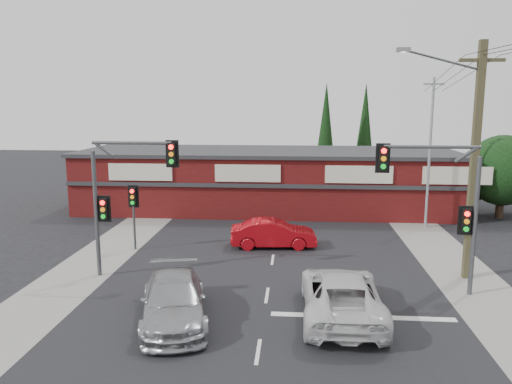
# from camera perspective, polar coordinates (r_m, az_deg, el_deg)

# --- Properties ---
(ground) EXTENTS (120.00, 120.00, 0.00)m
(ground) POSITION_cam_1_polar(r_m,az_deg,el_deg) (19.87, 1.22, -12.01)
(ground) COLOR black
(ground) RESTS_ON ground
(road_strip) EXTENTS (14.00, 70.00, 0.01)m
(road_strip) POSITION_cam_1_polar(r_m,az_deg,el_deg) (24.57, 1.93, -7.63)
(road_strip) COLOR black
(road_strip) RESTS_ON ground
(verge_left) EXTENTS (3.00, 70.00, 0.02)m
(verge_left) POSITION_cam_1_polar(r_m,az_deg,el_deg) (26.35, -17.01, -6.84)
(verge_left) COLOR gray
(verge_left) RESTS_ON ground
(verge_right) EXTENTS (3.00, 70.00, 0.02)m
(verge_right) POSITION_cam_1_polar(r_m,az_deg,el_deg) (25.64, 21.44, -7.57)
(verge_right) COLOR gray
(verge_right) RESTS_ON ground
(stop_line) EXTENTS (6.50, 0.35, 0.01)m
(stop_line) POSITION_cam_1_polar(r_m,az_deg,el_deg) (18.61, 12.07, -13.77)
(stop_line) COLOR silver
(stop_line) RESTS_ON ground
(white_suv) EXTENTS (2.74, 5.90, 1.64)m
(white_suv) POSITION_cam_1_polar(r_m,az_deg,el_deg) (18.24, 9.72, -11.47)
(white_suv) COLOR silver
(white_suv) RESTS_ON ground
(silver_suv) EXTENTS (3.35, 5.67, 1.54)m
(silver_suv) POSITION_cam_1_polar(r_m,az_deg,el_deg) (17.85, -9.37, -12.11)
(silver_suv) COLOR #9EA1A3
(silver_suv) RESTS_ON ground
(red_sedan) EXTENTS (4.59, 1.94, 1.47)m
(red_sedan) POSITION_cam_1_polar(r_m,az_deg,el_deg) (26.33, 2.01, -4.76)
(red_sedan) COLOR #A60A11
(red_sedan) RESTS_ON ground
(lane_dashes) EXTENTS (0.12, 38.11, 0.01)m
(lane_dashes) POSITION_cam_1_polar(r_m,az_deg,el_deg) (20.10, 1.26, -11.70)
(lane_dashes) COLOR silver
(lane_dashes) RESTS_ON ground
(shop_building) EXTENTS (27.30, 8.40, 4.22)m
(shop_building) POSITION_cam_1_polar(r_m,az_deg,el_deg) (35.83, 1.28, 1.49)
(shop_building) COLOR #490E0F
(shop_building) RESTS_ON ground
(tree_cluster) EXTENTS (5.90, 5.10, 5.50)m
(tree_cluster) POSITION_cam_1_polar(r_m,az_deg,el_deg) (36.75, 26.36, 1.86)
(tree_cluster) COLOR #2D2116
(tree_cluster) RESTS_ON ground
(conifer_near) EXTENTS (1.80, 1.80, 9.25)m
(conifer_near) POSITION_cam_1_polar(r_m,az_deg,el_deg) (42.50, 7.97, 7.27)
(conifer_near) COLOR #2D2116
(conifer_near) RESTS_ON ground
(conifer_far) EXTENTS (1.80, 1.80, 9.25)m
(conifer_far) POSITION_cam_1_polar(r_m,az_deg,el_deg) (44.82, 12.33, 7.28)
(conifer_far) COLOR #2D2116
(conifer_far) RESTS_ON ground
(traffic_mast_left) EXTENTS (3.77, 0.27, 5.97)m
(traffic_mast_left) POSITION_cam_1_polar(r_m,az_deg,el_deg) (22.01, -15.36, 0.45)
(traffic_mast_left) COLOR #47494C
(traffic_mast_left) RESTS_ON ground
(traffic_mast_right) EXTENTS (3.96, 0.27, 5.97)m
(traffic_mast_right) POSITION_cam_1_polar(r_m,az_deg,el_deg) (20.54, 20.93, -0.48)
(traffic_mast_right) COLOR #47494C
(traffic_mast_right) RESTS_ON ground
(pedestal_signal) EXTENTS (0.55, 0.27, 3.38)m
(pedestal_signal) POSITION_cam_1_polar(r_m,az_deg,el_deg) (26.25, -13.84, -1.36)
(pedestal_signal) COLOR #47494C
(pedestal_signal) RESTS_ON ground
(utility_pole) EXTENTS (4.38, 0.59, 10.00)m
(utility_pole) POSITION_cam_1_polar(r_m,az_deg,el_deg) (22.67, 23.43, 3.99)
(utility_pole) COLOR #4B452A
(utility_pole) RESTS_ON ground
(steel_pole) EXTENTS (1.20, 0.16, 9.00)m
(steel_pole) POSITION_cam_1_polar(r_m,az_deg,el_deg) (31.52, 19.24, 4.47)
(steel_pole) COLOR gray
(steel_pole) RESTS_ON ground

